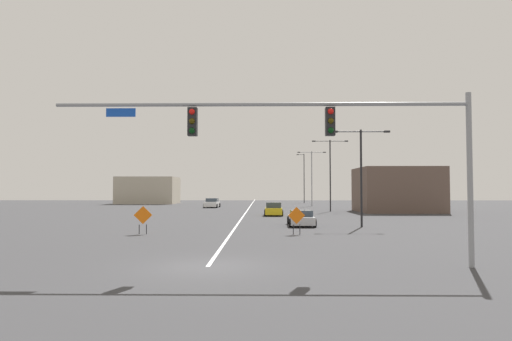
{
  "coord_description": "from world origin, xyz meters",
  "views": [
    {
      "loc": [
        2.0,
        -16.16,
        2.85
      ],
      "look_at": [
        1.28,
        34.14,
        4.97
      ],
      "focal_mm": 30.81,
      "sensor_mm": 36.0,
      "label": 1
    }
  ],
  "objects_px": {
    "street_lamp_near_right": "(330,169)",
    "construction_sign_median_near": "(297,217)",
    "street_lamp_near_left": "(361,168)",
    "traffic_signal_assembly": "(321,132)",
    "car_yellow_near": "(274,209)",
    "car_silver_passing": "(301,218)",
    "car_white_far": "(212,203)",
    "street_lamp_mid_left": "(304,176)",
    "construction_sign_left_shoulder": "(143,217)",
    "street_lamp_far_left": "(312,174)"
  },
  "relations": [
    {
      "from": "car_silver_passing",
      "to": "street_lamp_far_left",
      "type": "bearing_deg",
      "value": 82.34
    },
    {
      "from": "traffic_signal_assembly",
      "to": "street_lamp_near_left",
      "type": "xyz_separation_m",
      "value": [
        5.27,
        16.92,
        -0.48
      ]
    },
    {
      "from": "construction_sign_median_near",
      "to": "construction_sign_left_shoulder",
      "type": "relative_size",
      "value": 0.97
    },
    {
      "from": "traffic_signal_assembly",
      "to": "street_lamp_near_right",
      "type": "height_order",
      "value": "street_lamp_near_right"
    },
    {
      "from": "street_lamp_near_left",
      "to": "street_lamp_mid_left",
      "type": "xyz_separation_m",
      "value": [
        0.98,
        56.24,
        0.94
      ]
    },
    {
      "from": "traffic_signal_assembly",
      "to": "street_lamp_far_left",
      "type": "bearing_deg",
      "value": 83.93
    },
    {
      "from": "construction_sign_median_near",
      "to": "car_white_far",
      "type": "relative_size",
      "value": 0.4
    },
    {
      "from": "street_lamp_near_right",
      "to": "traffic_signal_assembly",
      "type": "bearing_deg",
      "value": -99.25
    },
    {
      "from": "street_lamp_near_left",
      "to": "construction_sign_left_shoulder",
      "type": "distance_m",
      "value": 16.27
    },
    {
      "from": "construction_sign_left_shoulder",
      "to": "car_yellow_near",
      "type": "height_order",
      "value": "construction_sign_left_shoulder"
    },
    {
      "from": "construction_sign_median_near",
      "to": "car_silver_passing",
      "type": "relative_size",
      "value": 0.41
    },
    {
      "from": "street_lamp_mid_left",
      "to": "car_silver_passing",
      "type": "bearing_deg",
      "value": -95.6
    },
    {
      "from": "traffic_signal_assembly",
      "to": "street_lamp_mid_left",
      "type": "bearing_deg",
      "value": 85.12
    },
    {
      "from": "traffic_signal_assembly",
      "to": "street_lamp_near_left",
      "type": "height_order",
      "value": "street_lamp_near_left"
    },
    {
      "from": "street_lamp_far_left",
      "to": "car_white_far",
      "type": "xyz_separation_m",
      "value": [
        -15.91,
        -5.3,
        -4.74
      ]
    },
    {
      "from": "street_lamp_mid_left",
      "to": "construction_sign_left_shoulder",
      "type": "height_order",
      "value": "street_lamp_mid_left"
    },
    {
      "from": "car_yellow_near",
      "to": "construction_sign_median_near",
      "type": "bearing_deg",
      "value": -87.27
    },
    {
      "from": "street_lamp_near_left",
      "to": "construction_sign_median_near",
      "type": "bearing_deg",
      "value": -134.21
    },
    {
      "from": "construction_sign_left_shoulder",
      "to": "car_silver_passing",
      "type": "xyz_separation_m",
      "value": [
        10.55,
        6.53,
        -0.54
      ]
    },
    {
      "from": "street_lamp_mid_left",
      "to": "construction_sign_left_shoulder",
      "type": "xyz_separation_m",
      "value": [
        -15.95,
        -61.65,
        -4.29
      ]
    },
    {
      "from": "street_lamp_near_right",
      "to": "construction_sign_median_near",
      "type": "bearing_deg",
      "value": -102.94
    },
    {
      "from": "traffic_signal_assembly",
      "to": "car_yellow_near",
      "type": "bearing_deg",
      "value": 91.78
    },
    {
      "from": "construction_sign_left_shoulder",
      "to": "car_silver_passing",
      "type": "height_order",
      "value": "construction_sign_left_shoulder"
    },
    {
      "from": "street_lamp_near_left",
      "to": "traffic_signal_assembly",
      "type": "bearing_deg",
      "value": -107.29
    },
    {
      "from": "car_white_far",
      "to": "street_lamp_near_left",
      "type": "bearing_deg",
      "value": -66.16
    },
    {
      "from": "street_lamp_mid_left",
      "to": "construction_sign_median_near",
      "type": "distance_m",
      "value": 62.15
    },
    {
      "from": "construction_sign_left_shoulder",
      "to": "car_white_far",
      "type": "relative_size",
      "value": 0.41
    },
    {
      "from": "car_yellow_near",
      "to": "car_silver_passing",
      "type": "distance_m",
      "value": 13.24
    },
    {
      "from": "traffic_signal_assembly",
      "to": "street_lamp_near_left",
      "type": "bearing_deg",
      "value": 72.71
    },
    {
      "from": "street_lamp_near_right",
      "to": "street_lamp_near_left",
      "type": "distance_m",
      "value": 22.9
    },
    {
      "from": "traffic_signal_assembly",
      "to": "street_lamp_far_left",
      "type": "relative_size",
      "value": 1.69
    },
    {
      "from": "street_lamp_far_left",
      "to": "street_lamp_mid_left",
      "type": "relative_size",
      "value": 0.91
    },
    {
      "from": "traffic_signal_assembly",
      "to": "construction_sign_left_shoulder",
      "type": "xyz_separation_m",
      "value": [
        -9.71,
        11.5,
        -3.82
      ]
    },
    {
      "from": "street_lamp_near_right",
      "to": "car_silver_passing",
      "type": "height_order",
      "value": "street_lamp_near_right"
    },
    {
      "from": "construction_sign_median_near",
      "to": "car_yellow_near",
      "type": "height_order",
      "value": "construction_sign_median_near"
    },
    {
      "from": "street_lamp_mid_left",
      "to": "car_silver_passing",
      "type": "relative_size",
      "value": 2.38
    },
    {
      "from": "street_lamp_far_left",
      "to": "traffic_signal_assembly",
      "type": "bearing_deg",
      "value": -96.07
    },
    {
      "from": "street_lamp_near_left",
      "to": "construction_sign_left_shoulder",
      "type": "relative_size",
      "value": 4.13
    },
    {
      "from": "traffic_signal_assembly",
      "to": "car_white_far",
      "type": "relative_size",
      "value": 3.57
    },
    {
      "from": "street_lamp_near_right",
      "to": "street_lamp_mid_left",
      "type": "bearing_deg",
      "value": 90.4
    },
    {
      "from": "street_lamp_near_right",
      "to": "car_silver_passing",
      "type": "relative_size",
      "value": 2.17
    },
    {
      "from": "street_lamp_far_left",
      "to": "street_lamp_mid_left",
      "type": "height_order",
      "value": "street_lamp_mid_left"
    },
    {
      "from": "street_lamp_near_right",
      "to": "car_white_far",
      "type": "relative_size",
      "value": 2.11
    },
    {
      "from": "street_lamp_near_left",
      "to": "car_white_far",
      "type": "xyz_separation_m",
      "value": [
        -15.17,
        34.32,
        -3.79
      ]
    },
    {
      "from": "construction_sign_left_shoulder",
      "to": "traffic_signal_assembly",
      "type": "bearing_deg",
      "value": -49.83
    },
    {
      "from": "car_white_far",
      "to": "street_lamp_mid_left",
      "type": "bearing_deg",
      "value": 53.62
    },
    {
      "from": "street_lamp_near_right",
      "to": "car_yellow_near",
      "type": "xyz_separation_m",
      "value": [
        -7.44,
        -8.61,
        -4.76
      ]
    },
    {
      "from": "construction_sign_median_near",
      "to": "car_yellow_near",
      "type": "xyz_separation_m",
      "value": [
        -0.94,
        19.68,
        -0.44
      ]
    },
    {
      "from": "traffic_signal_assembly",
      "to": "street_lamp_near_right",
      "type": "relative_size",
      "value": 1.69
    },
    {
      "from": "street_lamp_far_left",
      "to": "street_lamp_mid_left",
      "type": "distance_m",
      "value": 16.61
    }
  ]
}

